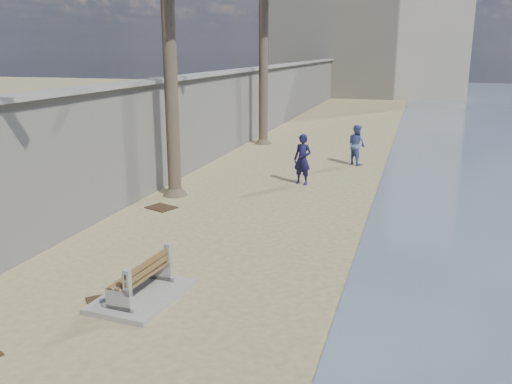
{
  "coord_description": "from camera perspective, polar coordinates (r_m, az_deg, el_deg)",
  "views": [
    {
      "loc": [
        3.17,
        -5.15,
        4.58
      ],
      "look_at": [
        -0.5,
        7.0,
        1.2
      ],
      "focal_mm": 38.0,
      "sensor_mm": 36.0,
      "label": 1
    }
  ],
  "objects": [
    {
      "name": "seawall",
      "position": [
        26.65,
        -1.61,
        8.81
      ],
      "size": [
        0.45,
        70.0,
        3.5
      ],
      "primitive_type": "cube",
      "color": "gray",
      "rests_on": "ground_plane"
    },
    {
      "name": "debris_c",
      "position": [
        16.26,
        -9.95,
        -1.62
      ],
      "size": [
        0.98,
        0.89,
        0.03
      ],
      "primitive_type": "cube",
      "rotation": [
        0.0,
        0.0,
        2.77
      ],
      "color": "#382616",
      "rests_on": "ground_plane"
    },
    {
      "name": "person_a",
      "position": [
        18.68,
        4.93,
        3.81
      ],
      "size": [
        0.83,
        0.68,
        2.0
      ],
      "primitive_type": "imported",
      "rotation": [
        0.0,
        0.0,
        -0.3
      ],
      "color": "#141336",
      "rests_on": "ground_plane"
    },
    {
      "name": "person_b",
      "position": [
        22.27,
        10.56,
        5.16
      ],
      "size": [
        1.1,
        1.08,
        1.8
      ],
      "primitive_type": "imported",
      "rotation": [
        0.0,
        0.0,
        2.4
      ],
      "color": "#4C5E9D",
      "rests_on": "ground_plane"
    },
    {
      "name": "bench_far",
      "position": [
        10.5,
        -12.01,
        -9.18
      ],
      "size": [
        1.46,
        2.02,
        0.8
      ],
      "color": "gray",
      "rests_on": "ground_plane"
    },
    {
      "name": "end_building",
      "position": [
        57.43,
        12.17,
        17.01
      ],
      "size": [
        18.0,
        12.0,
        14.0
      ],
      "primitive_type": "cube",
      "color": "#B7AA93",
      "rests_on": "ground_plane"
    },
    {
      "name": "wall_cap",
      "position": [
        26.52,
        -1.64,
        12.68
      ],
      "size": [
        0.8,
        70.0,
        0.12
      ],
      "primitive_type": "cube",
      "color": "gray",
      "rests_on": "seawall"
    },
    {
      "name": "debris_d",
      "position": [
        10.69,
        -16.23,
        -11.0
      ],
      "size": [
        0.64,
        0.65,
        0.03
      ],
      "primitive_type": "cube",
      "rotation": [
        0.0,
        0.0,
        2.31
      ],
      "color": "#382616",
      "rests_on": "ground_plane"
    }
  ]
}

